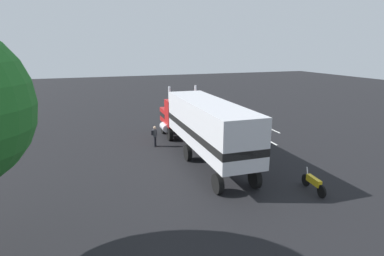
% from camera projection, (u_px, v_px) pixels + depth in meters
% --- Properties ---
extents(ground_plane, '(120.00, 120.00, 0.00)m').
position_uv_depth(ground_plane, '(184.00, 135.00, 27.30)').
color(ground_plane, black).
extents(lane_stripe_near, '(4.40, 0.24, 0.01)m').
position_uv_depth(lane_stripe_near, '(218.00, 130.00, 28.97)').
color(lane_stripe_near, silver).
rests_on(lane_stripe_near, ground_plane).
extents(lane_stripe_mid, '(4.40, 0.42, 0.01)m').
position_uv_depth(lane_stripe_mid, '(263.00, 138.00, 26.59)').
color(lane_stripe_mid, silver).
rests_on(lane_stripe_mid, ground_plane).
extents(lane_stripe_far, '(4.40, 0.33, 0.01)m').
position_uv_depth(lane_stripe_far, '(267.00, 127.00, 30.03)').
color(lane_stripe_far, silver).
rests_on(lane_stripe_far, ground_plane).
extents(semi_truck, '(14.24, 2.97, 4.50)m').
position_uv_depth(semi_truck, '(202.00, 123.00, 21.11)').
color(semi_truck, '#B21919').
rests_on(semi_truck, ground_plane).
extents(person_bystander, '(0.35, 0.47, 1.63)m').
position_uv_depth(person_bystander, '(155.00, 135.00, 24.05)').
color(person_bystander, black).
rests_on(person_bystander, ground_plane).
extents(motorcycle, '(2.11, 0.38, 1.12)m').
position_uv_depth(motorcycle, '(313.00, 183.00, 16.61)').
color(motorcycle, black).
rests_on(motorcycle, ground_plane).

